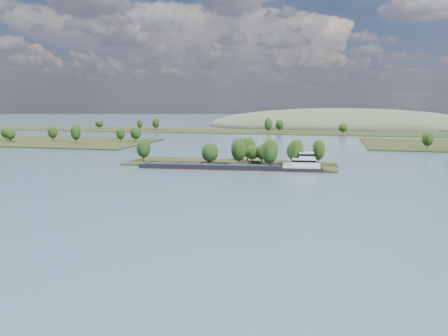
# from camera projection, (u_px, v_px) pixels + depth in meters

# --- Properties ---
(ground) EXTENTS (1800.00, 1800.00, 0.00)m
(ground) POSITION_uv_depth(u_px,v_px,m) (192.00, 188.00, 152.08)
(ground) COLOR #3B5466
(ground) RESTS_ON ground
(tree_island) EXTENTS (100.00, 31.19, 14.44)m
(tree_island) POSITION_uv_depth(u_px,v_px,m) (241.00, 156.00, 206.69)
(tree_island) COLOR black
(tree_island) RESTS_ON ground
(back_shoreline) EXTENTS (900.00, 60.00, 15.22)m
(back_shoreline) POSITION_uv_depth(u_px,v_px,m) (289.00, 132.00, 418.98)
(back_shoreline) COLOR black
(back_shoreline) RESTS_ON ground
(hill_west) EXTENTS (320.00, 160.00, 44.00)m
(hill_west) POSITION_uv_depth(u_px,v_px,m) (341.00, 127.00, 503.52)
(hill_west) COLOR #404C34
(hill_west) RESTS_ON ground
(cargo_barge) EXTENTS (82.12, 16.96, 11.03)m
(cargo_barge) POSITION_uv_depth(u_px,v_px,m) (243.00, 166.00, 194.57)
(cargo_barge) COLOR black
(cargo_barge) RESTS_ON ground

